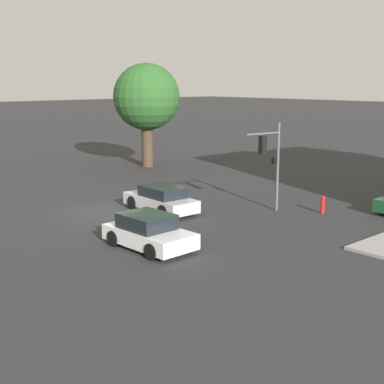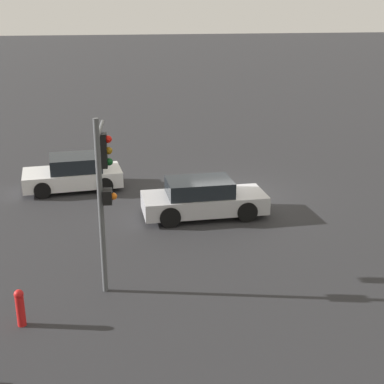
% 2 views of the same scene
% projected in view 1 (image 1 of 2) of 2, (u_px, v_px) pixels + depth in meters
% --- Properties ---
extents(ground_plane, '(300.00, 300.00, 0.00)m').
position_uv_depth(ground_plane, '(112.00, 213.00, 27.19)').
color(ground_plane, '#28282B').
extents(street_tree, '(5.09, 5.09, 7.94)m').
position_uv_depth(street_tree, '(147.00, 98.00, 40.81)').
color(street_tree, '#423323').
rests_on(street_tree, ground_plane).
extents(traffic_signal, '(0.50, 2.33, 4.53)m').
position_uv_depth(traffic_signal, '(270.00, 154.00, 26.82)').
color(traffic_signal, '#515456').
rests_on(traffic_signal, ground_plane).
extents(crossing_car_0, '(4.37, 1.96, 1.35)m').
position_uv_depth(crossing_car_0, '(161.00, 199.00, 27.26)').
color(crossing_car_0, '#B7B7BC').
rests_on(crossing_car_0, ground_plane).
extents(crossing_car_1, '(3.94, 2.11, 1.38)m').
position_uv_depth(crossing_car_1, '(149.00, 232.00, 21.36)').
color(crossing_car_1, silver).
rests_on(crossing_car_1, ground_plane).
extents(fire_hydrant, '(0.22, 0.22, 0.92)m').
position_uv_depth(fire_hydrant, '(323.00, 204.00, 26.91)').
color(fire_hydrant, red).
rests_on(fire_hydrant, ground_plane).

